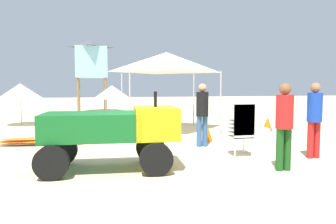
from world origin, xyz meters
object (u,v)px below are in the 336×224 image
at_px(lifeguard_near_right, 202,111).
at_px(lifeguard_near_center, 314,115).
at_px(stacked_plastic_chairs, 242,124).
at_px(lifeguard_tower, 91,59).
at_px(traffic_cone_far, 268,124).
at_px(cooler_box, 258,136).
at_px(utility_cart, 113,129).
at_px(beach_umbrella_left, 20,91).
at_px(lifeguard_near_left, 284,121).
at_px(traffic_cone_near, 207,133).
at_px(popup_canopy, 167,62).
at_px(surfboard_pile, 41,141).
at_px(beach_umbrella_mid, 112,92).

bearing_deg(lifeguard_near_right, lifeguard_near_center, -43.18).
relative_size(stacked_plastic_chairs, lifeguard_tower, 0.30).
height_order(traffic_cone_far, cooler_box, traffic_cone_far).
distance_m(utility_cart, lifeguard_near_right, 3.08).
xyz_separation_m(beach_umbrella_left, traffic_cone_far, (8.94, -3.69, -1.14)).
relative_size(lifeguard_near_right, cooler_box, 3.20).
bearing_deg(lifeguard_near_left, lifeguard_near_right, 105.11).
relative_size(lifeguard_tower, traffic_cone_near, 9.50).
height_order(popup_canopy, traffic_cone_far, popup_canopy).
distance_m(beach_umbrella_left, traffic_cone_far, 9.73).
bearing_deg(traffic_cone_far, stacked_plastic_chairs, -126.66).
distance_m(stacked_plastic_chairs, lifeguard_near_left, 1.32).
bearing_deg(traffic_cone_near, lifeguard_near_right, -119.23).
bearing_deg(lifeguard_near_center, lifeguard_near_right, 136.82).
height_order(lifeguard_tower, traffic_cone_near, lifeguard_tower).
distance_m(stacked_plastic_chairs, surfboard_pile, 5.34).
relative_size(utility_cart, traffic_cone_far, 5.16).
bearing_deg(traffic_cone_near, popup_canopy, 103.86).
bearing_deg(beach_umbrella_mid, surfboard_pile, -106.09).
xyz_separation_m(lifeguard_tower, beach_umbrella_mid, (1.04, -2.71, -1.93)).
bearing_deg(cooler_box, lifeguard_near_left, -109.01).
bearing_deg(beach_umbrella_left, lifeguard_near_right, -46.70).
xyz_separation_m(lifeguard_tower, beach_umbrella_left, (-2.78, -5.90, -1.82)).
bearing_deg(lifeguard_near_left, popup_canopy, 98.94).
distance_m(lifeguard_near_right, beach_umbrella_left, 8.30).
relative_size(lifeguard_near_left, lifeguard_tower, 0.38).
xyz_separation_m(surfboard_pile, lifeguard_tower, (1.29, 10.81, 3.09)).
xyz_separation_m(lifeguard_near_center, lifeguard_near_right, (-1.98, 1.86, -0.01)).
bearing_deg(lifeguard_near_center, utility_cart, -179.44).
xyz_separation_m(stacked_plastic_chairs, beach_umbrella_mid, (-2.33, 10.61, 0.54)).
height_order(utility_cart, surfboard_pile, utility_cart).
xyz_separation_m(popup_canopy, traffic_cone_near, (0.64, -2.59, -2.22)).
distance_m(lifeguard_near_left, traffic_cone_near, 3.50).
height_order(traffic_cone_near, traffic_cone_far, traffic_cone_far).
bearing_deg(lifeguard_tower, beach_umbrella_left, -115.24).
bearing_deg(lifeguard_near_right, traffic_cone_near, 60.77).
relative_size(lifeguard_near_right, traffic_cone_near, 3.65).
bearing_deg(lifeguard_near_center, cooler_box, 99.59).
bearing_deg(utility_cart, beach_umbrella_left, 112.37).
distance_m(stacked_plastic_chairs, beach_umbrella_mid, 10.88).
xyz_separation_m(lifeguard_near_center, traffic_cone_near, (-1.56, 2.60, -0.74)).
distance_m(beach_umbrella_left, cooler_box, 9.54).
bearing_deg(beach_umbrella_left, lifeguard_tower, 64.76).
distance_m(popup_canopy, traffic_cone_near, 3.47).
bearing_deg(beach_umbrella_mid, beach_umbrella_left, -140.24).
relative_size(lifeguard_near_center, traffic_cone_far, 3.30).
height_order(lifeguard_near_right, popup_canopy, popup_canopy).
relative_size(surfboard_pile, lifeguard_near_left, 1.58).
bearing_deg(cooler_box, beach_umbrella_left, 140.81).
relative_size(lifeguard_near_center, lifeguard_near_right, 1.01).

